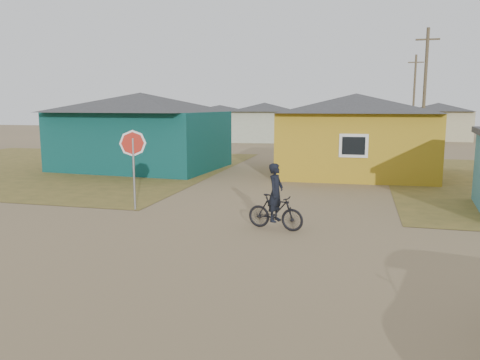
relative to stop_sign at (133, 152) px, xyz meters
name	(u,v)px	position (x,y,z in m)	size (l,w,h in m)	color
ground	(223,261)	(4.19, -4.14, -1.88)	(120.00, 120.00, 0.00)	#88714F
grass_nw	(48,166)	(-9.81, 8.86, -1.88)	(20.00, 18.00, 0.00)	olive
house_teal	(142,130)	(-4.31, 9.36, 0.17)	(8.93, 7.08, 4.00)	#0A3836
house_yellow	(355,133)	(6.69, 9.86, 0.12)	(7.72, 6.76, 3.90)	#AE881A
house_pale_west	(265,121)	(-1.81, 29.86, -0.02)	(7.04, 6.15, 3.60)	#A9AF97
house_beige_east	(437,121)	(14.19, 35.86, -0.02)	(6.95, 6.05, 3.60)	tan
house_pale_north	(220,119)	(-9.81, 41.86, -0.13)	(6.28, 5.81, 3.40)	#A9AF97
utility_pole_near	(425,92)	(10.69, 17.86, 2.26)	(1.40, 0.20, 8.00)	brown
utility_pole_far	(414,97)	(11.69, 33.86, 2.26)	(1.40, 0.20, 8.00)	brown
stop_sign	(133,152)	(0.00, 0.00, 0.00)	(0.83, 0.23, 2.57)	gray
cyclist	(275,206)	(4.81, -1.24, -1.22)	(1.66, 0.80, 1.80)	black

